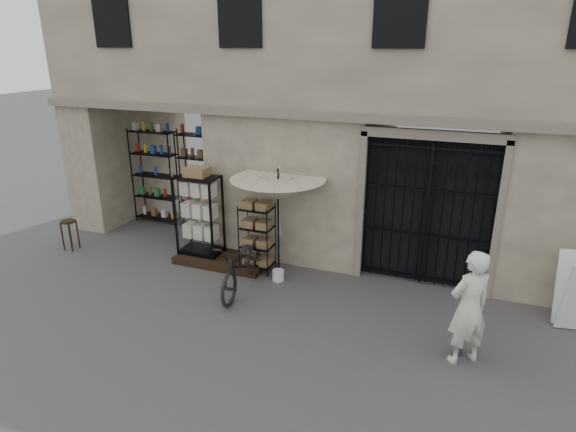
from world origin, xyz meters
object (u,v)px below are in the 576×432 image
at_px(bicycle, 243,289).
at_px(shopkeeper, 461,360).
at_px(market_umbrella, 278,184).
at_px(steel_bollard, 461,332).
at_px(wooden_stool, 70,234).
at_px(white_bucket, 278,275).
at_px(display_cabinet, 200,219).
at_px(wire_rack, 257,239).

xyz_separation_m(bicycle, shopkeeper, (4.09, -0.84, 0.00)).
height_order(market_umbrella, steel_bollard, market_umbrella).
bearing_deg(bicycle, wooden_stool, 170.13).
distance_m(white_bucket, wooden_stool, 5.12).
height_order(market_umbrella, bicycle, market_umbrella).
relative_size(display_cabinet, steel_bollard, 2.40).
distance_m(wire_rack, white_bucket, 0.89).
bearing_deg(market_umbrella, wire_rack, -175.95).
bearing_deg(wire_rack, shopkeeper, 0.62).
height_order(display_cabinet, shopkeeper, display_cabinet).
height_order(wooden_stool, shopkeeper, wooden_stool).
relative_size(display_cabinet, market_umbrella, 0.70).
bearing_deg(wooden_stool, bicycle, -4.02).
bearing_deg(shopkeeper, steel_bollard, -106.03).
bearing_deg(steel_bollard, wire_rack, 159.06).
bearing_deg(display_cabinet, market_umbrella, -2.17).
height_order(white_bucket, bicycle, bicycle).
bearing_deg(shopkeeper, white_bucket, -59.30).
relative_size(market_umbrella, white_bucket, 11.60).
bearing_deg(white_bucket, display_cabinet, 169.86).
relative_size(steel_bollard, shopkeeper, 0.44).
xyz_separation_m(market_umbrella, bicycle, (-0.38, -0.92, -1.94)).
xyz_separation_m(wooden_stool, steel_bollard, (8.63, -1.01, 0.03)).
xyz_separation_m(display_cabinet, market_umbrella, (1.86, -0.02, 1.00)).
distance_m(bicycle, wooden_stool, 4.63).
xyz_separation_m(wire_rack, market_umbrella, (0.46, 0.03, 1.23)).
height_order(wooden_stool, steel_bollard, steel_bollard).
bearing_deg(shopkeeper, wire_rack, -60.10).
xyz_separation_m(display_cabinet, wooden_stool, (-3.12, -0.62, -0.57)).
distance_m(market_umbrella, shopkeeper, 4.54).
bearing_deg(wire_rack, wooden_stool, -149.74).
height_order(display_cabinet, market_umbrella, market_umbrella).
height_order(bicycle, steel_bollard, bicycle).
height_order(market_umbrella, shopkeeper, market_umbrella).
bearing_deg(white_bucket, market_umbrella, 110.79).
distance_m(bicycle, steel_bollard, 4.11).
bearing_deg(steel_bollard, display_cabinet, 163.55).
bearing_deg(white_bucket, steel_bollard, -19.84).
distance_m(display_cabinet, steel_bollard, 5.77).
height_order(wire_rack, steel_bollard, wire_rack).
relative_size(wooden_stool, steel_bollard, 0.89).
relative_size(white_bucket, bicycle, 0.12).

